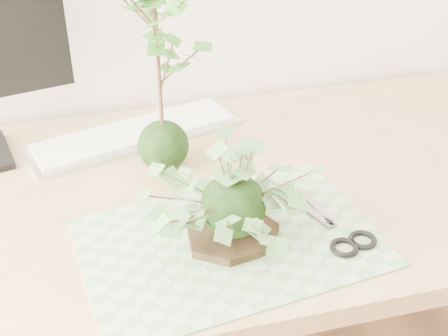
# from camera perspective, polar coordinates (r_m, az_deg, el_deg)

# --- Properties ---
(desk) EXTENTS (1.60, 0.70, 0.74)m
(desk) POSITION_cam_1_polar(r_m,az_deg,el_deg) (1.21, -5.19, -5.79)
(desk) COLOR tan
(desk) RESTS_ON ground_plane
(cutting_mat) EXTENTS (0.52, 0.38, 0.00)m
(cutting_mat) POSITION_cam_1_polar(r_m,az_deg,el_deg) (1.04, 0.53, -6.80)
(cutting_mat) COLOR #6C9B62
(cutting_mat) RESTS_ON desk
(stone_dish) EXTENTS (0.19, 0.19, 0.01)m
(stone_dish) POSITION_cam_1_polar(r_m,az_deg,el_deg) (1.04, 0.83, -6.20)
(stone_dish) COLOR black
(stone_dish) RESTS_ON cutting_mat
(ivy_kokedama) EXTENTS (0.34, 0.34, 0.21)m
(ivy_kokedama) POSITION_cam_1_polar(r_m,az_deg,el_deg) (0.97, 0.88, -1.12)
(ivy_kokedama) COLOR black
(ivy_kokedama) RESTS_ON stone_dish
(maple_kokedama) EXTENTS (0.25, 0.25, 0.41)m
(maple_kokedama) POSITION_cam_1_polar(r_m,az_deg,el_deg) (1.10, -6.25, 12.79)
(maple_kokedama) COLOR black
(maple_kokedama) RESTS_ON desk
(keyboard) EXTENTS (0.47, 0.25, 0.02)m
(keyboard) POSITION_cam_1_polar(r_m,az_deg,el_deg) (1.34, -8.14, 3.09)
(keyboard) COLOR silver
(keyboard) RESTS_ON desk
(scissors) EXTENTS (0.10, 0.20, 0.01)m
(scissors) POSITION_cam_1_polar(r_m,az_deg,el_deg) (1.06, 10.55, -6.16)
(scissors) COLOR gray
(scissors) RESTS_ON cutting_mat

